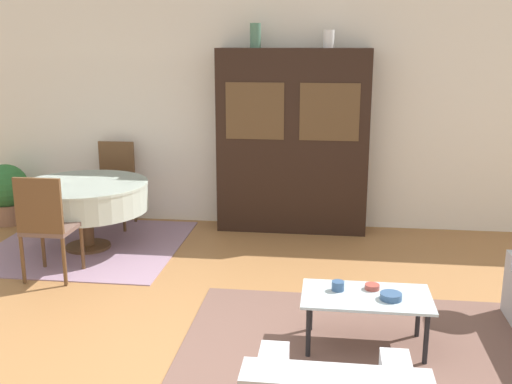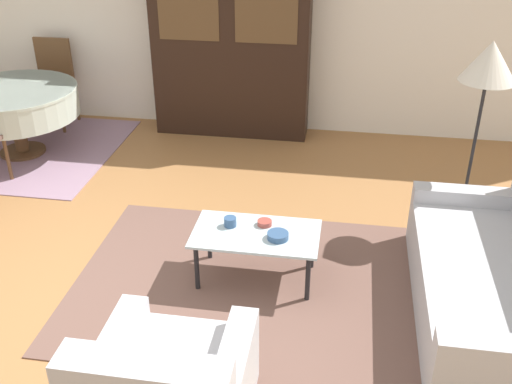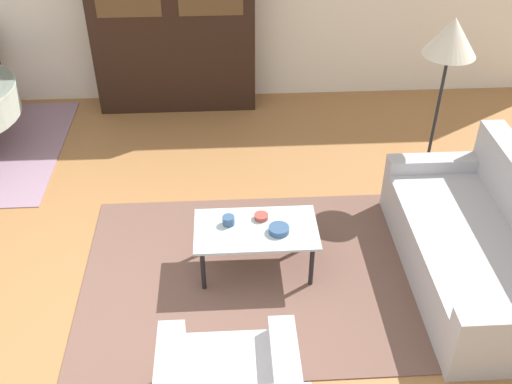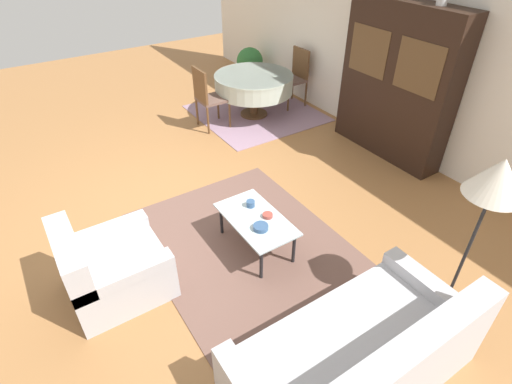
% 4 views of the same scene
% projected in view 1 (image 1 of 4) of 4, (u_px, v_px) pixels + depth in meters
% --- Properties ---
extents(ground_plane, '(14.00, 14.00, 0.00)m').
position_uv_depth(ground_plane, '(200.00, 380.00, 3.98)').
color(ground_plane, '#9E6B3D').
extents(wall_back, '(10.00, 0.06, 2.70)m').
position_uv_depth(wall_back, '(263.00, 114.00, 7.15)').
color(wall_back, silver).
rests_on(wall_back, ground_plane).
extents(area_rug, '(2.66, 1.98, 0.01)m').
position_uv_depth(area_rug, '(363.00, 352.00, 4.33)').
color(area_rug, brown).
rests_on(area_rug, ground_plane).
extents(dining_rug, '(2.02, 2.00, 0.01)m').
position_uv_depth(dining_rug, '(88.00, 246.00, 6.60)').
color(dining_rug, gray).
rests_on(dining_rug, ground_plane).
extents(coffee_table, '(0.93, 0.52, 0.40)m').
position_uv_depth(coffee_table, '(366.00, 301.00, 4.33)').
color(coffee_table, black).
rests_on(coffee_table, area_rug).
extents(display_cabinet, '(1.74, 0.39, 2.12)m').
position_uv_depth(display_cabinet, '(293.00, 142.00, 6.94)').
color(display_cabinet, black).
rests_on(display_cabinet, ground_plane).
extents(dining_table, '(1.35, 1.35, 0.73)m').
position_uv_depth(dining_table, '(85.00, 196.00, 6.38)').
color(dining_table, brown).
rests_on(dining_table, dining_rug).
extents(dining_chair_near, '(0.44, 0.44, 1.00)m').
position_uv_depth(dining_chair_near, '(46.00, 222.00, 5.52)').
color(dining_chair_near, brown).
rests_on(dining_chair_near, dining_rug).
extents(dining_chair_far, '(0.44, 0.44, 1.00)m').
position_uv_depth(dining_chair_far, '(115.00, 179.00, 7.25)').
color(dining_chair_far, brown).
rests_on(dining_chair_far, dining_rug).
extents(cup, '(0.09, 0.09, 0.07)m').
position_uv_depth(cup, '(338.00, 286.00, 4.40)').
color(cup, '#33517A').
rests_on(cup, coffee_table).
extents(bowl, '(0.16, 0.16, 0.05)m').
position_uv_depth(bowl, '(391.00, 296.00, 4.24)').
color(bowl, '#33517A').
rests_on(bowl, coffee_table).
extents(bowl_small, '(0.11, 0.11, 0.04)m').
position_uv_depth(bowl_small, '(372.00, 287.00, 4.42)').
color(bowl_small, '#9E4238').
rests_on(bowl_small, coffee_table).
extents(vase_tall, '(0.12, 0.12, 0.27)m').
position_uv_depth(vase_tall, '(255.00, 36.00, 6.70)').
color(vase_tall, '#4C7A60').
rests_on(vase_tall, display_cabinet).
extents(vase_short, '(0.13, 0.13, 0.20)m').
position_uv_depth(vase_short, '(329.00, 39.00, 6.61)').
color(vase_short, white).
rests_on(vase_short, display_cabinet).
extents(potted_plant, '(0.53, 0.53, 0.75)m').
position_uv_depth(potted_plant, '(6.00, 190.00, 7.32)').
color(potted_plant, '#93664C').
rests_on(potted_plant, ground_plane).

